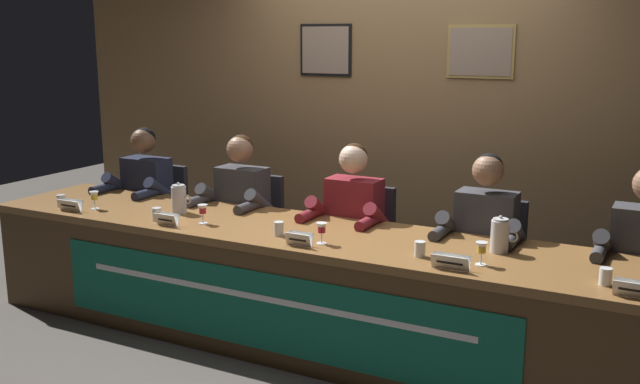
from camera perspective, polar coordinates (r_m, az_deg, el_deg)
The scene contains 27 objects.
ground_plane at distance 4.62m, azimuth 0.00°, elevation -12.06°, with size 12.00×12.00×0.00m, color #4C4742.
wall_back_panelled at distance 5.45m, azimuth 6.45°, elevation 5.85°, with size 5.96×0.14×2.60m.
conference_table at distance 4.33m, azimuth -0.83°, elevation -6.33°, with size 4.76×0.85×0.74m.
chair_far_left at distance 5.92m, azimuth -12.70°, elevation -2.43°, with size 0.44×0.44×0.90m.
panelist_far_left at distance 5.71m, azimuth -14.12°, elevation -0.19°, with size 0.51×0.48×1.22m.
nameplate_far_left at distance 5.18m, azimuth -19.27°, elevation -0.99°, with size 0.19×0.06×0.08m.
juice_glass_far_left at distance 5.17m, azimuth -17.55°, elevation -0.37°, with size 0.06×0.06×0.12m.
water_cup_far_left at distance 5.32m, azimuth -19.92°, elevation -0.71°, with size 0.06×0.06×0.08m.
chair_left at distance 5.40m, azimuth -5.42°, elevation -3.60°, with size 0.44×0.44×0.90m.
panelist_left at distance 5.17m, azimuth -6.68°, elevation -1.19°, with size 0.51×0.48×1.22m.
nameplate_left at distance 4.61m, azimuth -12.08°, elevation -2.14°, with size 0.16×0.06×0.08m.
juice_glass_left at distance 4.61m, azimuth -9.33°, elevation -1.46°, with size 0.06×0.06×0.12m.
water_cup_left at distance 4.75m, azimuth -12.86°, elevation -1.79°, with size 0.06×0.06×0.08m.
chair_center at distance 4.98m, azimuth 3.26°, elevation -4.92°, with size 0.44×0.44×0.90m.
panelist_center at distance 4.73m, azimuth 2.30°, elevation -2.36°, with size 0.51×0.48×1.22m.
nameplate_center at distance 4.08m, azimuth -1.67°, elevation -3.78°, with size 0.16×0.06×0.08m.
juice_glass_center at distance 4.11m, azimuth 0.13°, elevation -2.99°, with size 0.06×0.06×0.12m.
water_cup_center at distance 4.29m, azimuth -3.30°, elevation -2.99°, with size 0.06×0.06×0.08m.
chair_right at distance 4.71m, azimuth 13.26°, elevation -6.29°, with size 0.44×0.44×0.90m.
panelist_right at distance 4.44m, azimuth 12.78°, elevation -3.66°, with size 0.51×0.48×1.22m.
nameplate_right at distance 3.73m, azimuth 10.37°, elevation -5.51°, with size 0.20×0.06×0.08m.
juice_glass_right at distance 3.82m, azimuth 12.74°, elevation -4.46°, with size 0.06×0.06×0.12m.
water_cup_right at distance 3.92m, azimuth 7.96°, elevation -4.58°, with size 0.06×0.06×0.08m.
nameplate_far_right at distance 3.59m, azimuth 23.64°, elevation -7.09°, with size 0.17×0.06×0.08m.
water_cup_far_right at distance 3.71m, azimuth 21.79°, elevation -6.34°, with size 0.06×0.06×0.08m.
water_pitcher_left_side at distance 4.92m, azimuth -11.16°, elevation -0.55°, with size 0.15×0.10×0.21m.
water_pitcher_right_side at distance 4.07m, azimuth 14.15°, elevation -3.39°, with size 0.15×0.10×0.21m.
Camera 1 is at (1.95, -3.73, 1.91)m, focal length 40.17 mm.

